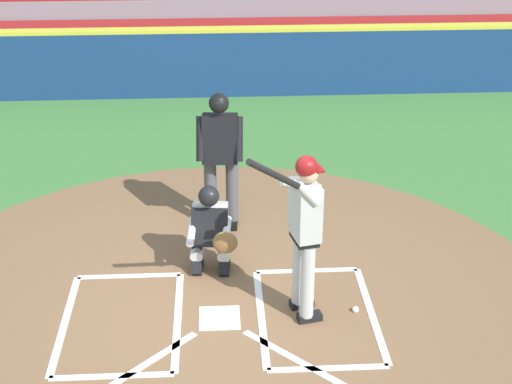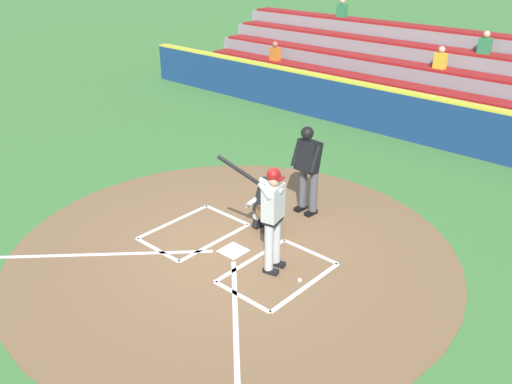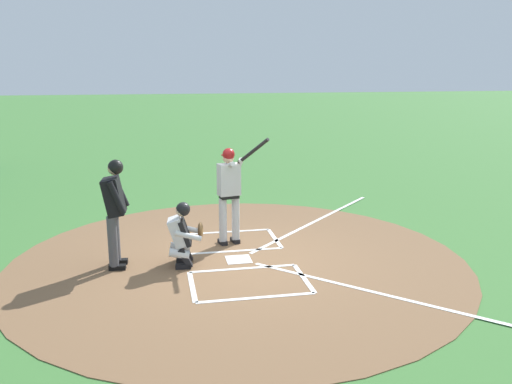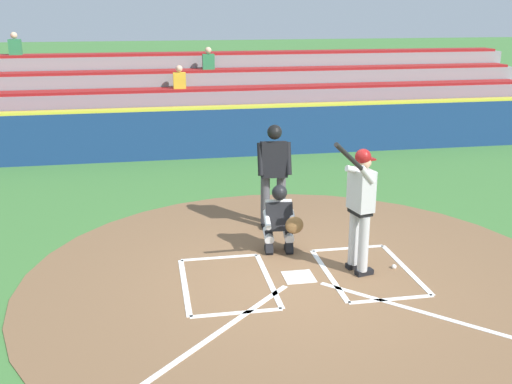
% 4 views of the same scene
% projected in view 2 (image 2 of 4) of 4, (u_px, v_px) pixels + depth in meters
% --- Properties ---
extents(ground_plane, '(120.00, 120.00, 0.00)m').
position_uv_depth(ground_plane, '(233.00, 251.00, 9.87)').
color(ground_plane, '#427A38').
extents(dirt_circle, '(8.00, 8.00, 0.01)m').
position_uv_depth(dirt_circle, '(233.00, 251.00, 9.87)').
color(dirt_circle, brown).
rests_on(dirt_circle, ground).
extents(home_plate_and_chalk, '(7.93, 4.91, 0.01)m').
position_uv_depth(home_plate_and_chalk, '(197.00, 271.00, 9.27)').
color(home_plate_and_chalk, white).
rests_on(home_plate_and_chalk, dirt_circle).
extents(batter, '(0.84, 0.88, 2.13)m').
position_uv_depth(batter, '(272.00, 212.00, 8.87)').
color(batter, '#BCBCBC').
rests_on(batter, ground).
extents(catcher, '(0.59, 0.65, 1.13)m').
position_uv_depth(catcher, '(266.00, 203.00, 10.31)').
color(catcher, black).
rests_on(catcher, ground).
extents(plate_umpire, '(0.60, 0.44, 1.86)m').
position_uv_depth(plate_umpire, '(308.00, 164.00, 10.77)').
color(plate_umpire, '#4C4C51').
rests_on(plate_umpire, ground).
extents(baseball, '(0.07, 0.07, 0.07)m').
position_uv_depth(baseball, '(300.00, 280.00, 8.99)').
color(baseball, white).
rests_on(baseball, ground).
extents(backstop_wall, '(22.00, 0.36, 1.31)m').
position_uv_depth(backstop_wall, '(428.00, 120.00, 14.62)').
color(backstop_wall, navy).
rests_on(backstop_wall, ground).
extents(bleacher_stand, '(20.00, 4.25, 3.00)m').
position_uv_depth(bleacher_stand, '(477.00, 89.00, 16.73)').
color(bleacher_stand, gray).
rests_on(bleacher_stand, ground).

